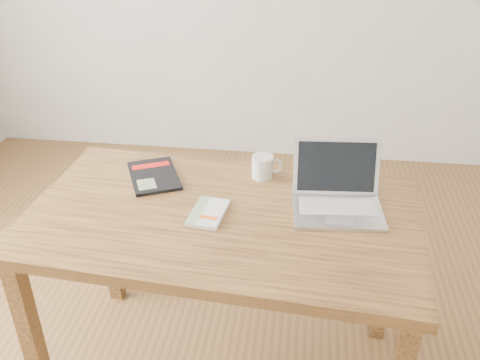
# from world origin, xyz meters

# --- Properties ---
(room) EXTENTS (4.04, 4.04, 2.70)m
(room) POSITION_xyz_m (-0.07, 0.00, 1.36)
(room) COLOR brown
(room) RESTS_ON ground
(desk) EXTENTS (1.36, 0.85, 0.75)m
(desk) POSITION_xyz_m (-0.03, 0.07, 0.66)
(desk) COLOR #56381A
(desk) RESTS_ON ground
(white_guidebook) EXTENTS (0.13, 0.19, 0.02)m
(white_guidebook) POSITION_xyz_m (-0.08, 0.06, 0.76)
(white_guidebook) COLOR beige
(white_guidebook) RESTS_ON desk
(black_guidebook) EXTENTS (0.26, 0.30, 0.01)m
(black_guidebook) POSITION_xyz_m (-0.33, 0.28, 0.76)
(black_guidebook) COLOR black
(black_guidebook) RESTS_ON desk
(laptop) EXTENTS (0.32, 0.29, 0.20)m
(laptop) POSITION_xyz_m (0.34, 0.17, 0.79)
(laptop) COLOR silver
(laptop) RESTS_ON desk
(coffee_mug) EXTENTS (0.12, 0.08, 0.09)m
(coffee_mug) POSITION_xyz_m (0.08, 0.34, 0.79)
(coffee_mug) COLOR white
(coffee_mug) RESTS_ON desk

